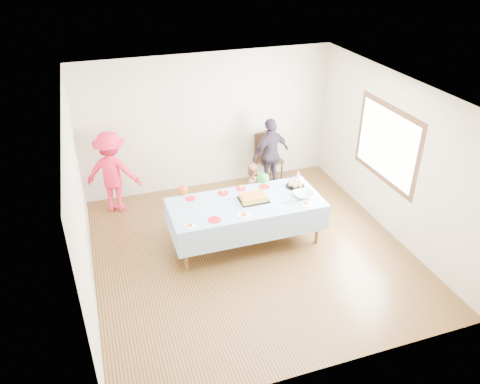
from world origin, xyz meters
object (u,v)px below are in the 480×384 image
(birthday_cake, at_px, (253,198))
(adult_left, at_px, (112,172))
(party_table, at_px, (246,205))
(dining_chair, at_px, (267,154))

(birthday_cake, bearing_deg, adult_left, 140.25)
(party_table, bearing_deg, dining_chair, 59.98)
(party_table, relative_size, adult_left, 1.60)
(party_table, xyz_separation_m, birthday_cake, (0.14, 0.02, 0.09))
(dining_chair, height_order, adult_left, adult_left)
(party_table, distance_m, dining_chair, 2.30)
(birthday_cake, relative_size, adult_left, 0.30)
(party_table, xyz_separation_m, adult_left, (-1.96, 1.77, 0.06))
(dining_chair, bearing_deg, party_table, -132.86)
(party_table, distance_m, birthday_cake, 0.17)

